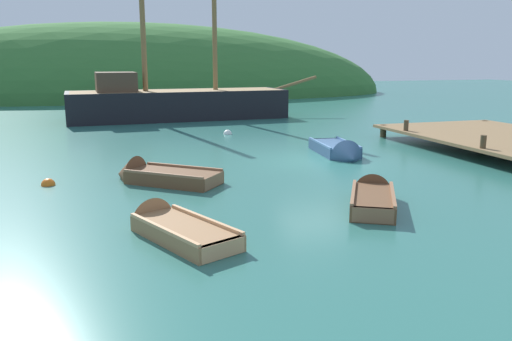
{
  "coord_description": "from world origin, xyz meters",
  "views": [
    {
      "loc": [
        -7.31,
        -16.6,
        3.53
      ],
      "look_at": [
        -2.73,
        -1.79,
        0.17
      ],
      "focal_mm": 36.15,
      "sensor_mm": 36.0,
      "label": 1
    }
  ],
  "objects_px": {
    "rowboat_portside": "(171,229)",
    "buoy_orange": "(48,185)",
    "rowboat_outer_left": "(372,199)",
    "sailing_ship": "(176,108)",
    "rowboat_center": "(158,178)",
    "rowboat_far": "(339,152)",
    "buoy_white": "(228,134)"
  },
  "relations": [
    {
      "from": "rowboat_portside",
      "to": "buoy_orange",
      "type": "xyz_separation_m",
      "value": [
        -2.77,
        5.25,
        -0.1
      ]
    },
    {
      "from": "rowboat_outer_left",
      "to": "rowboat_portside",
      "type": "bearing_deg",
      "value": 128.1
    },
    {
      "from": "sailing_ship",
      "to": "rowboat_center",
      "type": "bearing_deg",
      "value": -102.52
    },
    {
      "from": "rowboat_portside",
      "to": "rowboat_far",
      "type": "bearing_deg",
      "value": -69.46
    },
    {
      "from": "rowboat_far",
      "to": "buoy_orange",
      "type": "bearing_deg",
      "value": -74.02
    },
    {
      "from": "sailing_ship",
      "to": "rowboat_portside",
      "type": "relative_size",
      "value": 4.67
    },
    {
      "from": "buoy_white",
      "to": "sailing_ship",
      "type": "bearing_deg",
      "value": 101.13
    },
    {
      "from": "rowboat_outer_left",
      "to": "rowboat_far",
      "type": "xyz_separation_m",
      "value": [
        2.11,
        6.18,
        0.01
      ]
    },
    {
      "from": "rowboat_outer_left",
      "to": "rowboat_center",
      "type": "height_order",
      "value": "rowboat_center"
    },
    {
      "from": "rowboat_portside",
      "to": "rowboat_outer_left",
      "type": "bearing_deg",
      "value": -104.78
    },
    {
      "from": "sailing_ship",
      "to": "buoy_orange",
      "type": "bearing_deg",
      "value": -113.17
    },
    {
      "from": "rowboat_portside",
      "to": "buoy_orange",
      "type": "bearing_deg",
      "value": 4.45
    },
    {
      "from": "rowboat_far",
      "to": "buoy_orange",
      "type": "xyz_separation_m",
      "value": [
        -9.99,
        -1.71,
        -0.14
      ]
    },
    {
      "from": "rowboat_portside",
      "to": "buoy_white",
      "type": "height_order",
      "value": "rowboat_portside"
    },
    {
      "from": "rowboat_outer_left",
      "to": "buoy_orange",
      "type": "xyz_separation_m",
      "value": [
        -7.88,
        4.47,
        -0.13
      ]
    },
    {
      "from": "rowboat_far",
      "to": "buoy_white",
      "type": "height_order",
      "value": "rowboat_far"
    },
    {
      "from": "rowboat_outer_left",
      "to": "rowboat_portside",
      "type": "xyz_separation_m",
      "value": [
        -5.11,
        -0.78,
        -0.02
      ]
    },
    {
      "from": "rowboat_center",
      "to": "rowboat_portside",
      "type": "bearing_deg",
      "value": 126.71
    },
    {
      "from": "rowboat_outer_left",
      "to": "rowboat_far",
      "type": "bearing_deg",
      "value": 10.63
    },
    {
      "from": "rowboat_portside",
      "to": "rowboat_far",
      "type": "height_order",
      "value": "rowboat_far"
    },
    {
      "from": "sailing_ship",
      "to": "buoy_white",
      "type": "bearing_deg",
      "value": -80.9
    },
    {
      "from": "buoy_white",
      "to": "rowboat_far",
      "type": "bearing_deg",
      "value": -69.16
    },
    {
      "from": "sailing_ship",
      "to": "rowboat_outer_left",
      "type": "height_order",
      "value": "sailing_ship"
    },
    {
      "from": "sailing_ship",
      "to": "rowboat_far",
      "type": "bearing_deg",
      "value": -76.04
    },
    {
      "from": "rowboat_far",
      "to": "buoy_orange",
      "type": "relative_size",
      "value": 8.69
    },
    {
      "from": "rowboat_center",
      "to": "sailing_ship",
      "type": "bearing_deg",
      "value": -60.52
    },
    {
      "from": "buoy_white",
      "to": "rowboat_outer_left",
      "type": "bearing_deg",
      "value": -87.95
    },
    {
      "from": "rowboat_outer_left",
      "to": "rowboat_far",
      "type": "height_order",
      "value": "rowboat_far"
    },
    {
      "from": "rowboat_far",
      "to": "buoy_orange",
      "type": "height_order",
      "value": "rowboat_far"
    },
    {
      "from": "buoy_orange",
      "to": "buoy_white",
      "type": "bearing_deg",
      "value": 48.79
    },
    {
      "from": "buoy_orange",
      "to": "buoy_white",
      "type": "xyz_separation_m",
      "value": [
        7.41,
        8.47,
        0.0
      ]
    },
    {
      "from": "rowboat_center",
      "to": "buoy_orange",
      "type": "distance_m",
      "value": 3.09
    }
  ]
}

